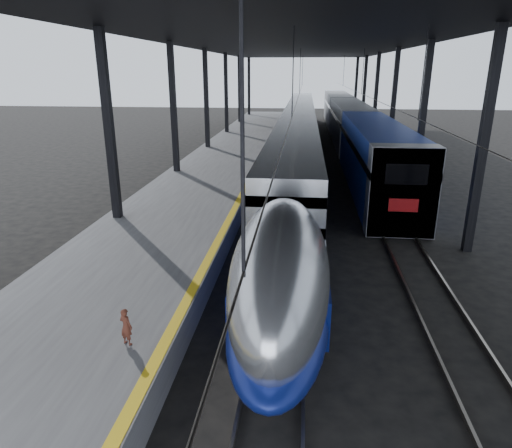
# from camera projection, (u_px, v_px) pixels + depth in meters

# --- Properties ---
(ground) EXTENTS (160.00, 160.00, 0.00)m
(ground) POSITION_uv_depth(u_px,v_px,m) (226.00, 293.00, 15.80)
(ground) COLOR black
(ground) RESTS_ON ground
(platform) EXTENTS (6.00, 80.00, 1.00)m
(platform) POSITION_uv_depth(u_px,v_px,m) (224.00, 164.00, 34.82)
(platform) COLOR #4C4C4F
(platform) RESTS_ON ground
(yellow_strip) EXTENTS (0.30, 80.00, 0.01)m
(yellow_strip) POSITION_uv_depth(u_px,v_px,m) (261.00, 158.00, 34.38)
(yellow_strip) COLOR gold
(yellow_strip) RESTS_ON platform
(rails) EXTENTS (6.52, 80.00, 0.16)m
(rails) POSITION_uv_depth(u_px,v_px,m) (330.00, 172.00, 34.16)
(rails) COLOR slate
(rails) RESTS_ON ground
(canopy) EXTENTS (18.00, 75.00, 9.47)m
(canopy) POSITION_uv_depth(u_px,v_px,m) (299.00, 43.00, 31.51)
(canopy) COLOR black
(canopy) RESTS_ON ground
(tgv_train) EXTENTS (2.78, 65.20, 3.99)m
(tgv_train) POSITION_uv_depth(u_px,v_px,m) (298.00, 138.00, 38.51)
(tgv_train) COLOR silver
(tgv_train) RESTS_ON ground
(second_train) EXTENTS (3.06, 56.05, 4.21)m
(second_train) POSITION_uv_depth(u_px,v_px,m) (350.00, 124.00, 45.76)
(second_train) COLOR navy
(second_train) RESTS_ON ground
(child) EXTENTS (0.41, 0.35, 0.96)m
(child) POSITION_uv_depth(u_px,v_px,m) (126.00, 327.00, 11.00)
(child) COLOR #55281C
(child) RESTS_ON platform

